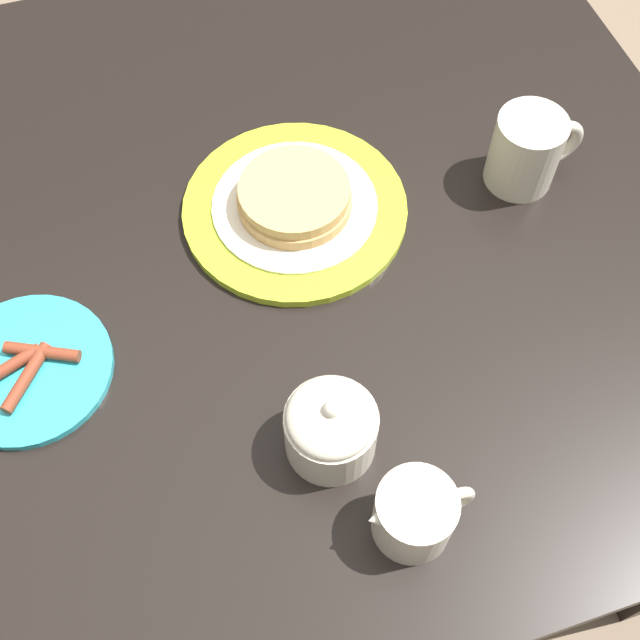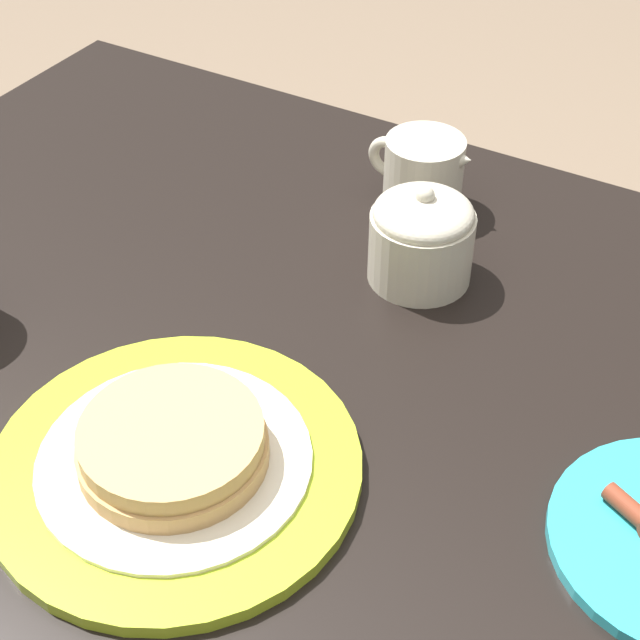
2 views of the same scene
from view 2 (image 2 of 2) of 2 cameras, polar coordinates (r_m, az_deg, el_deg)
dining_table at (r=0.83m, az=-4.40°, el=-14.13°), size 1.14×1.05×0.73m
pancake_plate at (r=0.73m, az=-8.48°, el=-7.92°), size 0.28×0.28×0.05m
creamer_pitcher at (r=0.99m, az=6.08°, el=8.55°), size 0.11×0.08×0.08m
sugar_bowl at (r=0.89m, az=5.93°, el=4.85°), size 0.10×0.10×0.10m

